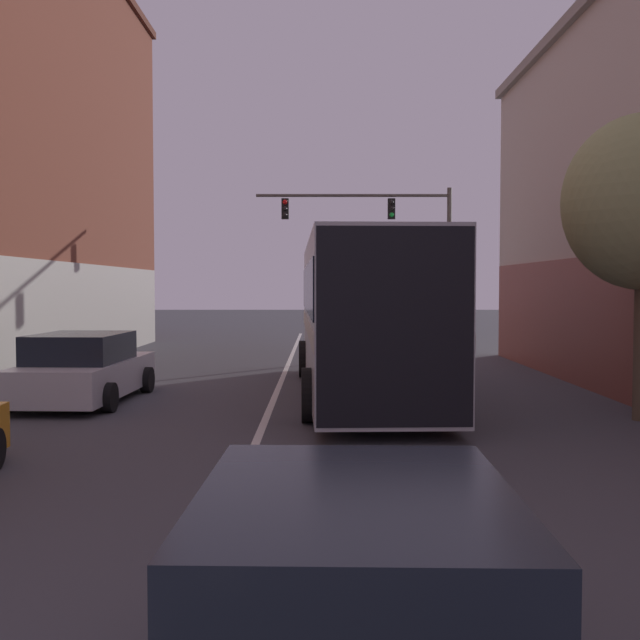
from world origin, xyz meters
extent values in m
cube|color=silver|center=(0.00, 16.75, 0.00)|extent=(0.14, 45.50, 0.01)
cube|color=#9E998E|center=(-6.55, 19.66, 1.60)|extent=(0.24, 28.23, 3.20)
cube|color=#B7B7BC|center=(1.98, 17.09, 1.85)|extent=(2.88, 11.05, 3.24)
cube|color=black|center=(1.98, 17.09, 2.43)|extent=(2.92, 10.83, 1.04)
cube|color=beige|center=(1.98, 17.09, 1.59)|extent=(2.91, 10.94, 0.32)
cube|color=black|center=(2.18, 11.63, 1.85)|extent=(2.44, 0.15, 3.11)
cylinder|color=black|center=(0.59, 20.44, 0.50)|extent=(0.34, 1.01, 1.00)
cylinder|color=black|center=(3.14, 20.53, 0.50)|extent=(0.34, 1.01, 1.00)
cylinder|color=black|center=(0.83, 13.64, 0.50)|extent=(0.34, 1.01, 1.00)
cylinder|color=black|center=(3.38, 13.73, 0.50)|extent=(0.34, 1.01, 1.00)
cube|color=black|center=(1.20, 3.92, 1.12)|extent=(1.67, 2.18, 0.61)
cylinder|color=black|center=(0.31, 4.97, 0.33)|extent=(0.24, 0.66, 0.65)
cylinder|color=black|center=(2.14, 4.93, 0.33)|extent=(0.24, 0.66, 0.65)
cube|color=silver|center=(-4.06, 16.15, 0.52)|extent=(2.05, 4.58, 0.72)
cube|color=black|center=(-4.07, 15.92, 1.18)|extent=(1.82, 2.41, 0.60)
cylinder|color=black|center=(-4.98, 17.58, 0.30)|extent=(0.24, 0.60, 0.59)
cylinder|color=black|center=(-3.03, 17.51, 0.30)|extent=(0.24, 0.60, 0.59)
cylinder|color=black|center=(-5.08, 14.78, 0.30)|extent=(0.24, 0.60, 0.59)
cylinder|color=black|center=(-3.13, 14.71, 0.30)|extent=(0.24, 0.60, 0.59)
cylinder|color=#514C47|center=(6.08, 29.50, 3.17)|extent=(0.18, 0.18, 6.33)
cylinder|color=#514C47|center=(2.30, 29.50, 6.03)|extent=(7.56, 0.12, 0.12)
cube|color=black|center=(3.81, 29.50, 5.51)|extent=(0.28, 0.24, 0.80)
sphere|color=black|center=(3.81, 29.35, 5.76)|extent=(0.18, 0.18, 0.18)
sphere|color=black|center=(3.81, 29.35, 5.51)|extent=(0.18, 0.18, 0.18)
sphere|color=green|center=(3.81, 29.35, 5.27)|extent=(0.18, 0.18, 0.18)
cube|color=black|center=(-0.35, 29.50, 5.51)|extent=(0.28, 0.24, 0.80)
sphere|color=red|center=(-0.35, 29.35, 5.76)|extent=(0.18, 0.18, 0.18)
sphere|color=black|center=(-0.35, 29.35, 5.51)|extent=(0.18, 0.18, 0.18)
sphere|color=black|center=(-0.35, 29.35, 5.27)|extent=(0.18, 0.18, 0.18)
camera|label=1|loc=(1.02, 0.11, 2.47)|focal=42.00mm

